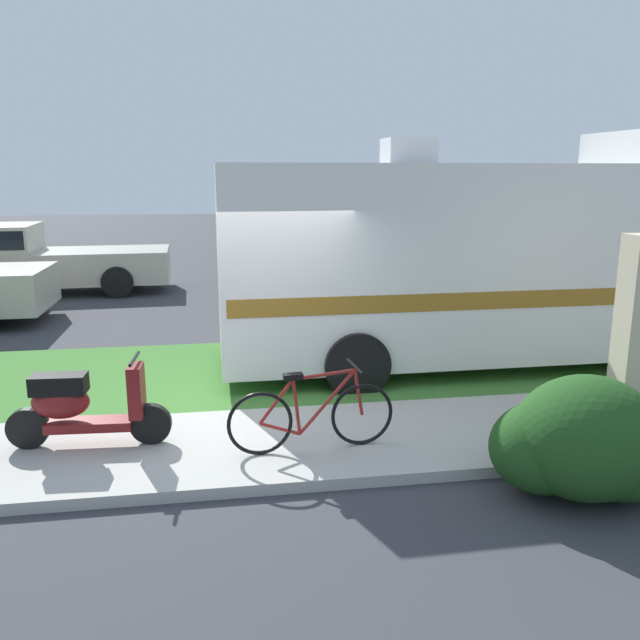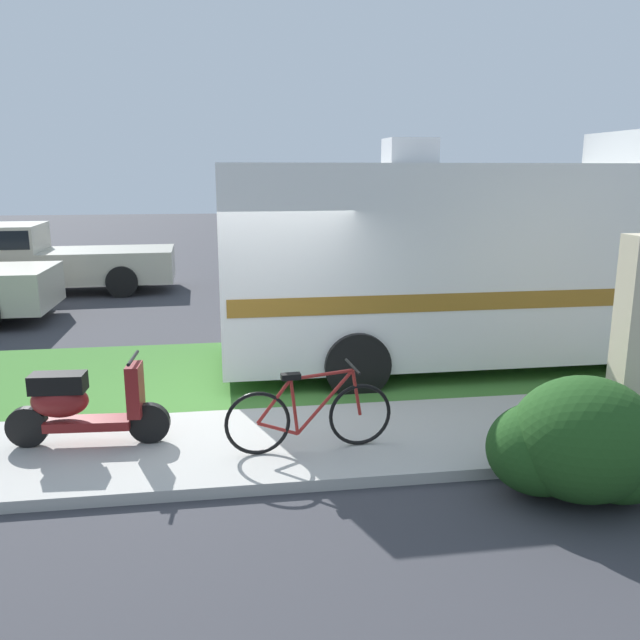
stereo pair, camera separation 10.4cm
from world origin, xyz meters
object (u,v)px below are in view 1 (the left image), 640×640
motorhome_rv (487,257)px  pickup_truck_far (25,257)px  bicycle (312,415)px  scooter (82,405)px

motorhome_rv → pickup_truck_far: size_ratio=1.38×
motorhome_rv → bicycle: bearing=-136.1°
scooter → pickup_truck_far: 10.53m
motorhome_rv → pickup_truck_far: bearing=139.6°
motorhome_rv → pickup_truck_far: 11.53m
bicycle → pickup_truck_far: bearing=117.9°
motorhome_rv → scooter: (-5.56, -2.58, -1.13)m
scooter → pickup_truck_far: bearing=107.7°
pickup_truck_far → scooter: bearing=-72.3°
motorhome_rv → scooter: size_ratio=4.66×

